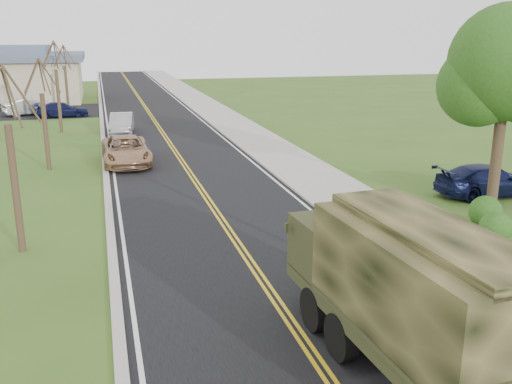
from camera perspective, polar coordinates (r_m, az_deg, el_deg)
name	(u,v)px	position (r m, az deg, el deg)	size (l,w,h in m)	color
road	(152,117)	(49.68, -10.37, 7.39)	(8.00, 120.00, 0.01)	black
curb_right	(200,115)	(50.19, -5.61, 7.71)	(0.30, 120.00, 0.12)	#9E998E
sidewalk_right	(220,114)	(50.51, -3.64, 7.79)	(3.20, 120.00, 0.10)	#9E998E
curb_left	(101,118)	(49.50, -15.19, 7.12)	(0.30, 120.00, 0.10)	#9E998E
leafy_tree	(506,72)	(24.39, 23.76, 10.95)	(4.83, 4.50, 8.10)	#38281C
bare_tree_a	(14,174)	(19.70, -23.08, 1.71)	(1.93, 2.26, 6.08)	#38281C
bare_tree_b	(45,123)	(31.46, -20.38, 6.52)	(1.83, 2.14, 5.73)	#38281C
bare_tree_c	(58,93)	(43.31, -19.18, 9.29)	(2.04, 2.39, 6.42)	#38281C
bare_tree_d	(66,83)	(55.26, -18.45, 10.32)	(1.88, 2.20, 5.91)	#38281C
military_truck	(407,285)	(12.21, 14.90, -8.95)	(2.83, 7.06, 3.45)	black
suv_champagne	(126,150)	(31.93, -12.87, 4.07)	(2.48, 5.38, 1.49)	tan
sedan_silver	(122,124)	(41.69, -13.29, 6.67)	(1.54, 4.40, 1.45)	#9F9FA4
pickup_navy	(488,181)	(26.99, 22.22, 1.07)	(1.93, 4.75, 1.38)	#0E1334
utility_box_near	(497,313)	(15.03, 22.96, -11.09)	(0.60, 0.50, 0.80)	#1A4920
lot_car_silver	(30,107)	(53.70, -21.63, 7.95)	(1.57, 4.51, 1.48)	#B4B4B9
lot_car_navy	(62,110)	(51.50, -18.80, 7.79)	(1.74, 4.29, 1.24)	#0F1237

